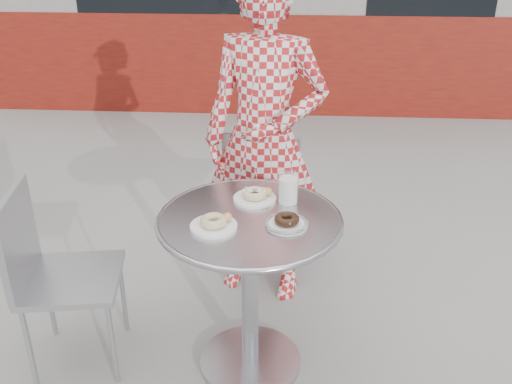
# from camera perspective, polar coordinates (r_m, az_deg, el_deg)

# --- Properties ---
(ground) EXTENTS (60.00, 60.00, 0.00)m
(ground) POSITION_cam_1_polar(r_m,az_deg,el_deg) (2.80, 0.20, -16.11)
(ground) COLOR #A09E99
(ground) RESTS_ON ground
(bistro_table) EXTENTS (0.76, 0.76, 0.77)m
(bistro_table) POSITION_cam_1_polar(r_m,az_deg,el_deg) (2.40, -0.63, -6.53)
(bistro_table) COLOR silver
(bistro_table) RESTS_ON ground
(chair_far) EXTENTS (0.46, 0.47, 0.86)m
(chair_far) POSITION_cam_1_polar(r_m,az_deg,el_deg) (3.32, 1.08, -2.96)
(chair_far) COLOR #A2A4AA
(chair_far) RESTS_ON ground
(chair_left) EXTENTS (0.47, 0.47, 0.86)m
(chair_left) POSITION_cam_1_polar(r_m,az_deg,el_deg) (2.75, -17.68, -11.28)
(chair_left) COLOR #A2A4AA
(chair_left) RESTS_ON ground
(seated_person) EXTENTS (0.71, 0.55, 1.72)m
(seated_person) POSITION_cam_1_polar(r_m,az_deg,el_deg) (2.85, 0.86, 5.14)
(seated_person) COLOR #AC1A1E
(seated_person) RESTS_ON ground
(plate_far) EXTENTS (0.18, 0.18, 0.05)m
(plate_far) POSITION_cam_1_polar(r_m,az_deg,el_deg) (2.44, -0.06, -0.37)
(plate_far) COLOR white
(plate_far) RESTS_ON bistro_table
(plate_near) EXTENTS (0.19, 0.19, 0.05)m
(plate_near) POSITION_cam_1_polar(r_m,az_deg,el_deg) (2.24, -4.18, -3.14)
(plate_near) COLOR white
(plate_near) RESTS_ON bistro_table
(plate_checker) EXTENTS (0.17, 0.17, 0.04)m
(plate_checker) POSITION_cam_1_polar(r_m,az_deg,el_deg) (2.25, 3.09, -3.06)
(plate_checker) COLOR white
(plate_checker) RESTS_ON bistro_table
(milk_cup) EXTENTS (0.09, 0.09, 0.14)m
(milk_cup) POSITION_cam_1_polar(r_m,az_deg,el_deg) (2.40, 3.24, 0.29)
(milk_cup) COLOR white
(milk_cup) RESTS_ON bistro_table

